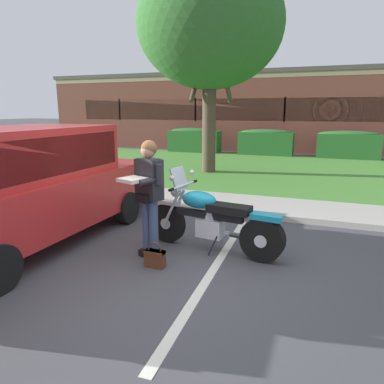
{
  "coord_description": "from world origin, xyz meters",
  "views": [
    {
      "loc": [
        1.9,
        -4.21,
        2.11
      ],
      "look_at": [
        -0.05,
        0.99,
        0.85
      ],
      "focal_mm": 33.8,
      "sensor_mm": 36.0,
      "label": 1
    }
  ],
  "objects_px": {
    "motorcycle": "(217,221)",
    "hedge_center_left": "(266,142)",
    "parked_suv_adjacent": "(25,185)",
    "shade_tree": "(210,26)",
    "rider_person": "(148,189)",
    "brick_building": "(294,111)",
    "hedge_center_right": "(348,144)",
    "hedge_left": "(195,140)",
    "handbag": "(155,257)"
  },
  "relations": [
    {
      "from": "motorcycle",
      "to": "hedge_center_left",
      "type": "xyz_separation_m",
      "value": [
        -1.24,
        12.13,
        0.16
      ]
    },
    {
      "from": "hedge_center_left",
      "to": "parked_suv_adjacent",
      "type": "bearing_deg",
      "value": -97.47
    },
    {
      "from": "motorcycle",
      "to": "parked_suv_adjacent",
      "type": "height_order",
      "value": "parked_suv_adjacent"
    },
    {
      "from": "motorcycle",
      "to": "shade_tree",
      "type": "height_order",
      "value": "shade_tree"
    },
    {
      "from": "motorcycle",
      "to": "rider_person",
      "type": "distance_m",
      "value": 1.13
    },
    {
      "from": "parked_suv_adjacent",
      "to": "brick_building",
      "type": "relative_size",
      "value": 0.18
    },
    {
      "from": "shade_tree",
      "to": "hedge_center_left",
      "type": "distance_m",
      "value": 6.91
    },
    {
      "from": "motorcycle",
      "to": "hedge_center_right",
      "type": "distance_m",
      "value": 12.35
    },
    {
      "from": "brick_building",
      "to": "hedge_left",
      "type": "bearing_deg",
      "value": -124.57
    },
    {
      "from": "rider_person",
      "to": "hedge_center_left",
      "type": "relative_size",
      "value": 0.68
    },
    {
      "from": "rider_person",
      "to": "hedge_left",
      "type": "height_order",
      "value": "rider_person"
    },
    {
      "from": "rider_person",
      "to": "hedge_center_right",
      "type": "distance_m",
      "value": 13.04
    },
    {
      "from": "parked_suv_adjacent",
      "to": "shade_tree",
      "type": "relative_size",
      "value": 0.73
    },
    {
      "from": "motorcycle",
      "to": "hedge_center_right",
      "type": "height_order",
      "value": "motorcycle"
    },
    {
      "from": "motorcycle",
      "to": "hedge_left",
      "type": "relative_size",
      "value": 0.87
    },
    {
      "from": "parked_suv_adjacent",
      "to": "brick_building",
      "type": "bearing_deg",
      "value": 83.0
    },
    {
      "from": "shade_tree",
      "to": "handbag",
      "type": "bearing_deg",
      "value": -77.6
    },
    {
      "from": "parked_suv_adjacent",
      "to": "hedge_left",
      "type": "bearing_deg",
      "value": 98.29
    },
    {
      "from": "hedge_center_right",
      "to": "brick_building",
      "type": "bearing_deg",
      "value": 115.56
    },
    {
      "from": "handbag",
      "to": "brick_building",
      "type": "height_order",
      "value": "brick_building"
    },
    {
      "from": "shade_tree",
      "to": "brick_building",
      "type": "height_order",
      "value": "shade_tree"
    },
    {
      "from": "rider_person",
      "to": "hedge_center_right",
      "type": "relative_size",
      "value": 0.66
    },
    {
      "from": "hedge_center_left",
      "to": "shade_tree",
      "type": "bearing_deg",
      "value": -100.51
    },
    {
      "from": "motorcycle",
      "to": "handbag",
      "type": "xyz_separation_m",
      "value": [
        -0.63,
        -0.84,
        -0.34
      ]
    },
    {
      "from": "shade_tree",
      "to": "brick_building",
      "type": "xyz_separation_m",
      "value": [
        1.67,
        11.61,
        -2.65
      ]
    },
    {
      "from": "hedge_center_left",
      "to": "hedge_center_right",
      "type": "xyz_separation_m",
      "value": [
        3.56,
        0.0,
        0.0
      ]
    },
    {
      "from": "hedge_left",
      "to": "brick_building",
      "type": "height_order",
      "value": "brick_building"
    },
    {
      "from": "parked_suv_adjacent",
      "to": "handbag",
      "type": "bearing_deg",
      "value": -3.01
    },
    {
      "from": "shade_tree",
      "to": "parked_suv_adjacent",
      "type": "bearing_deg",
      "value": -95.15
    },
    {
      "from": "motorcycle",
      "to": "parked_suv_adjacent",
      "type": "distance_m",
      "value": 3.05
    },
    {
      "from": "motorcycle",
      "to": "brick_building",
      "type": "relative_size",
      "value": 0.08
    },
    {
      "from": "shade_tree",
      "to": "brick_building",
      "type": "distance_m",
      "value": 12.02
    },
    {
      "from": "rider_person",
      "to": "motorcycle",
      "type": "bearing_deg",
      "value": 30.09
    },
    {
      "from": "rider_person",
      "to": "hedge_left",
      "type": "relative_size",
      "value": 0.67
    },
    {
      "from": "motorcycle",
      "to": "hedge_center_right",
      "type": "bearing_deg",
      "value": 79.19
    },
    {
      "from": "shade_tree",
      "to": "hedge_center_right",
      "type": "xyz_separation_m",
      "value": [
        4.58,
        5.51,
        -4.04
      ]
    },
    {
      "from": "shade_tree",
      "to": "rider_person",
      "type": "bearing_deg",
      "value": -78.94
    },
    {
      "from": "handbag",
      "to": "hedge_center_right",
      "type": "distance_m",
      "value": 13.31
    },
    {
      "from": "motorcycle",
      "to": "hedge_left",
      "type": "distance_m",
      "value": 13.05
    },
    {
      "from": "handbag",
      "to": "hedge_center_right",
      "type": "height_order",
      "value": "hedge_center_right"
    },
    {
      "from": "handbag",
      "to": "shade_tree",
      "type": "bearing_deg",
      "value": 102.4
    },
    {
      "from": "handbag",
      "to": "hedge_center_right",
      "type": "relative_size",
      "value": 0.14
    },
    {
      "from": "handbag",
      "to": "motorcycle",
      "type": "bearing_deg",
      "value": 53.24
    },
    {
      "from": "brick_building",
      "to": "shade_tree",
      "type": "bearing_deg",
      "value": -98.17
    },
    {
      "from": "motorcycle",
      "to": "brick_building",
      "type": "bearing_deg",
      "value": 91.88
    },
    {
      "from": "rider_person",
      "to": "hedge_left",
      "type": "distance_m",
      "value": 13.24
    },
    {
      "from": "motorcycle",
      "to": "hedge_center_left",
      "type": "distance_m",
      "value": 12.2
    },
    {
      "from": "shade_tree",
      "to": "hedge_center_left",
      "type": "xyz_separation_m",
      "value": [
        1.02,
        5.51,
        -4.04
      ]
    },
    {
      "from": "hedge_left",
      "to": "rider_person",
      "type": "bearing_deg",
      "value": -72.74
    },
    {
      "from": "brick_building",
      "to": "handbag",
      "type": "bearing_deg",
      "value": -90.08
    }
  ]
}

